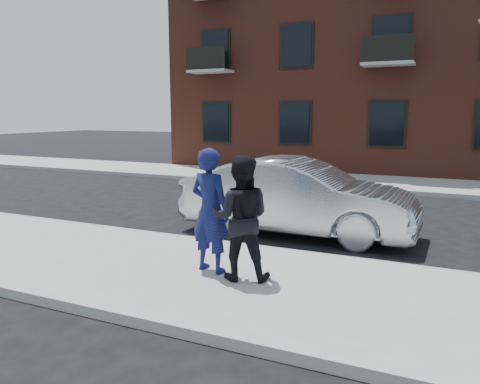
% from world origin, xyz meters
% --- Properties ---
extents(ground, '(100.00, 100.00, 0.00)m').
position_xyz_m(ground, '(0.00, 0.00, 0.00)').
color(ground, black).
rests_on(ground, ground).
extents(near_sidewalk, '(50.00, 3.50, 0.15)m').
position_xyz_m(near_sidewalk, '(0.00, -0.25, 0.07)').
color(near_sidewalk, gray).
rests_on(near_sidewalk, ground).
extents(near_curb, '(50.00, 0.10, 0.15)m').
position_xyz_m(near_curb, '(0.00, 1.55, 0.07)').
color(near_curb, '#999691').
rests_on(near_curb, ground).
extents(far_sidewalk, '(50.00, 3.50, 0.15)m').
position_xyz_m(far_sidewalk, '(0.00, 11.25, 0.07)').
color(far_sidewalk, gray).
rests_on(far_sidewalk, ground).
extents(far_curb, '(50.00, 0.10, 0.15)m').
position_xyz_m(far_curb, '(0.00, 9.45, 0.07)').
color(far_curb, '#999691').
rests_on(far_curb, ground).
extents(apartment_building, '(24.30, 10.30, 12.30)m').
position_xyz_m(apartment_building, '(2.00, 18.00, 6.16)').
color(apartment_building, brown).
rests_on(apartment_building, ground).
extents(silver_sedan, '(5.05, 1.79, 1.66)m').
position_xyz_m(silver_sedan, '(-0.40, 3.20, 0.83)').
color(silver_sedan, '#B7BABF').
rests_on(silver_sedan, ground).
extents(man_hoodie, '(0.79, 0.60, 1.96)m').
position_xyz_m(man_hoodie, '(-0.77, -0.08, 1.13)').
color(man_hoodie, navy).
rests_on(man_hoodie, near_sidewalk).
extents(man_peacoat, '(1.09, 0.97, 1.88)m').
position_xyz_m(man_peacoat, '(-0.20, -0.20, 1.09)').
color(man_peacoat, black).
rests_on(man_peacoat, near_sidewalk).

